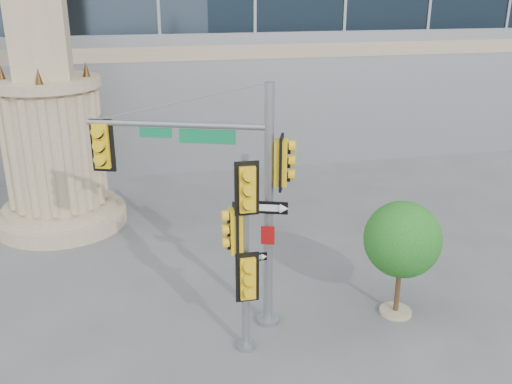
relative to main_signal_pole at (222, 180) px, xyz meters
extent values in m
plane|color=#545456|center=(1.41, -1.79, -3.70)|extent=(120.00, 120.00, 0.00)
cylinder|color=tan|center=(-4.59, 7.21, -3.45)|extent=(4.40, 4.40, 0.50)
cylinder|color=tan|center=(-4.59, 7.21, -3.05)|extent=(3.80, 3.80, 0.30)
cylinder|color=tan|center=(-4.59, 7.21, -0.90)|extent=(3.00, 3.00, 4.00)
cylinder|color=tan|center=(-4.59, 7.21, 1.25)|extent=(3.50, 3.50, 0.30)
cone|color=#472D14|center=(-3.29, 7.21, 1.65)|extent=(0.24, 0.24, 0.50)
cone|color=#472D14|center=(-5.89, 7.21, 1.65)|extent=(0.24, 0.24, 0.50)
cylinder|color=slate|center=(1.01, -0.36, -3.64)|extent=(0.56, 0.56, 0.12)
cylinder|color=slate|center=(1.01, -0.36, -0.71)|extent=(0.22, 0.22, 5.97)
cylinder|color=slate|center=(-0.95, 0.35, 1.28)|extent=(3.98, 1.55, 0.14)
cube|color=#0E7744|center=(-0.30, 0.09, 1.03)|extent=(1.23, 0.48, 0.32)
cube|color=yellow|center=(-2.64, 0.95, 0.73)|extent=(0.61, 0.45, 1.24)
cube|color=yellow|center=(1.28, -0.46, 0.48)|extent=(0.45, 0.61, 1.24)
cube|color=black|center=(0.97, -0.49, -0.57)|extent=(0.87, 0.34, 0.30)
cube|color=#9E0E0F|center=(0.97, -0.49, -1.26)|extent=(0.31, 0.14, 0.46)
cylinder|color=slate|center=(0.27, -1.30, -3.64)|extent=(0.45, 0.45, 0.11)
cylinder|color=slate|center=(0.27, -1.30, -1.37)|extent=(0.17, 0.17, 4.66)
cube|color=yellow|center=(0.27, -1.50, 0.31)|extent=(0.51, 0.26, 1.17)
cube|color=yellow|center=(0.07, -1.30, -0.72)|extent=(0.26, 0.51, 1.17)
cube|color=yellow|center=(0.27, -1.50, -1.74)|extent=(0.51, 0.26, 1.17)
cube|color=black|center=(0.44, -1.41, -1.32)|extent=(0.58, 0.03, 0.19)
cylinder|color=tan|center=(4.32, -0.66, -3.66)|extent=(0.81, 0.81, 0.09)
cylinder|color=#382314|center=(4.32, -0.66, -2.89)|extent=(0.13, 0.13, 1.63)
sphere|color=#14571B|center=(4.32, -0.66, -1.62)|extent=(1.90, 1.90, 1.90)
sphere|color=#14571B|center=(4.73, -0.44, -1.89)|extent=(1.18, 1.18, 1.18)
sphere|color=#14571B|center=(4.00, -0.89, -1.85)|extent=(1.00, 1.00, 1.00)
camera|label=1|loc=(-1.89, -12.27, 4.27)|focal=40.00mm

